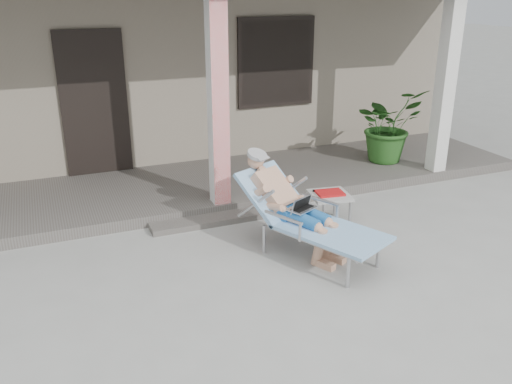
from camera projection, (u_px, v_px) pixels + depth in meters
name	position (u px, v px, depth m)	size (l,w,h in m)	color
ground	(290.00, 291.00, 5.35)	(60.00, 60.00, 0.00)	#9E9E99
house	(146.00, 49.00, 10.37)	(10.40, 5.40, 3.30)	gray
porch_deck	(202.00, 186.00, 7.91)	(10.00, 2.00, 0.15)	#605B56
porch_step	(228.00, 217.00, 6.93)	(2.00, 0.30, 0.07)	#605B56
lounger	(299.00, 193.00, 5.88)	(1.34, 1.83, 1.16)	#B7B7BC
side_table	(330.00, 197.00, 6.74)	(0.54, 0.54, 0.42)	#ABABA6
potted_palm	(388.00, 125.00, 8.62)	(1.05, 0.91, 1.17)	#26591E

